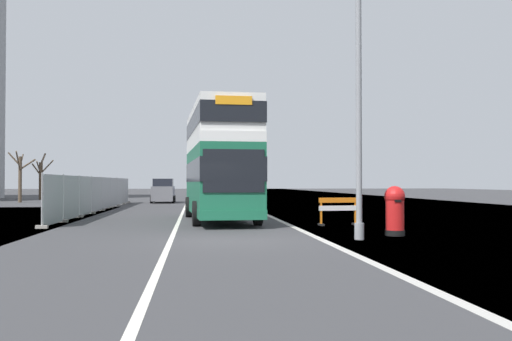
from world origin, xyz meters
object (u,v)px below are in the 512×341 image
Objects in this scene: car_oncoming_near at (215,192)px; car_receding_mid at (163,191)px; lamppost_foreground at (359,108)px; roadworks_barrier at (338,208)px; car_receding_far at (212,190)px; car_far_side at (210,189)px; red_pillar_postbox at (395,208)px; double_decker_bus at (219,161)px.

car_oncoming_near reaches higher than car_receding_mid.
lamppost_foreground reaches higher than car_oncoming_near.
car_receding_mid is (-8.42, 26.58, 0.27)m from roadworks_barrier.
car_receding_mid is 9.14m from car_receding_far.
car_far_side reaches higher than roadworks_barrier.
car_receding_far reaches higher than car_receding_mid.
red_pillar_postbox is 0.36× the size of car_far_side.
red_pillar_postbox is 4.61m from roadworks_barrier.
lamppost_foreground is 5.13× the size of roadworks_barrier.
car_far_side reaches higher than red_pillar_postbox.
lamppost_foreground is at bearing -142.53° from red_pillar_postbox.
double_decker_bus is 2.32× the size of car_oncoming_near.
double_decker_bus is 31.35m from car_receding_far.
roadworks_barrier is (0.81, 5.71, -3.29)m from lamppost_foreground.
car_oncoming_near is (-5.03, 22.38, 0.19)m from red_pillar_postbox.
red_pillar_postbox is 0.37× the size of car_receding_mid.
roadworks_barrier is at bearing 81.97° from lamppost_foreground.
roadworks_barrier is 0.36× the size of car_far_side.
car_receding_mid is (-9.14, 31.12, 0.09)m from red_pillar_postbox.
lamppost_foreground is 1.98× the size of car_receding_far.
car_oncoming_near is 24.05m from car_far_side.
double_decker_bus reaches higher than red_pillar_postbox.
car_receding_mid is at bearing -105.85° from car_far_side.
lamppost_foreground is at bearing -85.33° from car_receding_far.
car_receding_far is 0.94× the size of car_far_side.
car_far_side is (0.03, 7.25, -0.03)m from car_receding_far.
double_decker_bus is at bearing -91.28° from car_oncoming_near.
roadworks_barrier is at bearing -72.41° from car_receding_mid.
car_far_side is (-4.08, 41.89, 0.28)m from roadworks_barrier.
double_decker_bus is at bearing -90.98° from car_receding_far.
car_receding_far is (0.54, 31.30, -1.68)m from double_decker_bus.
red_pillar_postbox is at bearing -82.99° from car_receding_far.
car_receding_far is (-4.82, 39.18, 0.12)m from red_pillar_postbox.
car_receding_mid reaches higher than roadworks_barrier.
red_pillar_postbox is 46.68m from car_far_side.
double_decker_bus is at bearing -90.83° from car_far_side.
double_decker_bus reaches higher than car_far_side.
car_oncoming_near is at bearing 88.72° from double_decker_bus.
car_oncoming_near is at bearing -90.56° from car_far_side.
roadworks_barrier is 18.36m from car_oncoming_near.
car_receding_far is at bearing 97.01° from red_pillar_postbox.
lamppost_foreground reaches higher than car_receding_mid.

